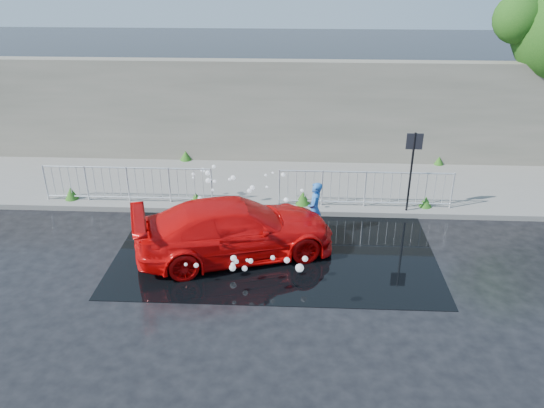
# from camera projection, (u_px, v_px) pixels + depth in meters

# --- Properties ---
(ground) EXTENTS (90.00, 90.00, 0.00)m
(ground) POSITION_uv_depth(u_px,v_px,m) (253.00, 268.00, 12.81)
(ground) COLOR black
(ground) RESTS_ON ground
(pavement) EXTENTS (30.00, 4.00, 0.15)m
(pavement) POSITION_uv_depth(u_px,v_px,m) (266.00, 184.00, 17.29)
(pavement) COLOR slate
(pavement) RESTS_ON ground
(curb) EXTENTS (30.00, 0.25, 0.16)m
(curb) POSITION_uv_depth(u_px,v_px,m) (262.00, 211.00, 15.49)
(curb) COLOR slate
(curb) RESTS_ON ground
(retaining_wall) EXTENTS (30.00, 0.60, 3.50)m
(retaining_wall) POSITION_uv_depth(u_px,v_px,m) (269.00, 111.00, 18.49)
(retaining_wall) COLOR #605D51
(retaining_wall) RESTS_ON pavement
(puddle) EXTENTS (8.00, 5.00, 0.01)m
(puddle) POSITION_uv_depth(u_px,v_px,m) (276.00, 248.00, 13.69)
(puddle) COLOR black
(puddle) RESTS_ON ground
(sign_post) EXTENTS (0.45, 0.06, 2.50)m
(sign_post) POSITION_uv_depth(u_px,v_px,m) (412.00, 159.00, 14.68)
(sign_post) COLOR black
(sign_post) RESTS_ON ground
(railing_left) EXTENTS (5.05, 0.05, 1.10)m
(railing_left) POSITION_uv_depth(u_px,v_px,m) (128.00, 183.00, 15.70)
(railing_left) COLOR silver
(railing_left) RESTS_ON pavement
(railing_right) EXTENTS (5.05, 0.05, 1.10)m
(railing_right) POSITION_uv_depth(u_px,v_px,m) (365.00, 188.00, 15.38)
(railing_right) COLOR silver
(railing_right) RESTS_ON pavement
(weeds) EXTENTS (12.17, 3.93, 0.40)m
(weeds) POSITION_uv_depth(u_px,v_px,m) (256.00, 184.00, 16.69)
(weeds) COLOR #1F4F15
(weeds) RESTS_ON pavement
(water_spray) EXTENTS (3.60, 5.82, 1.02)m
(water_spray) POSITION_uv_depth(u_px,v_px,m) (241.00, 214.00, 13.95)
(water_spray) COLOR white
(water_spray) RESTS_ON ground
(red_car) EXTENTS (5.31, 3.43, 1.43)m
(red_car) POSITION_uv_depth(u_px,v_px,m) (236.00, 229.00, 13.12)
(red_car) COLOR red
(red_car) RESTS_ON ground
(person) EXTENTS (0.43, 0.59, 1.51)m
(person) POSITION_uv_depth(u_px,v_px,m) (315.00, 209.00, 14.05)
(person) COLOR blue
(person) RESTS_ON ground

